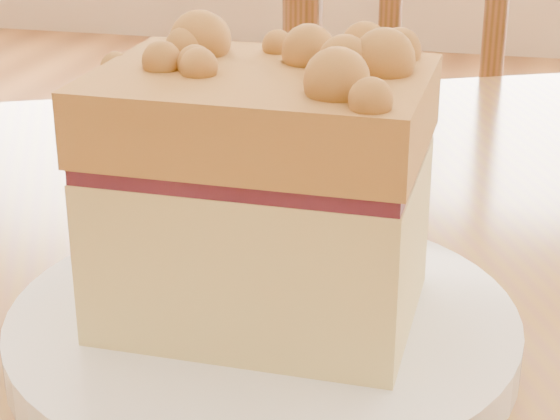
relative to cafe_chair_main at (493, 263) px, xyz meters
name	(u,v)px	position (x,y,z in m)	size (l,w,h in m)	color
cafe_chair_main	(493,263)	(0.00, 0.00, 0.00)	(0.48, 0.48, 0.97)	brown
plate	(263,330)	(-0.09, -0.66, 0.27)	(0.22, 0.22, 0.02)	white
cake_slice	(260,184)	(-0.09, -0.66, 0.33)	(0.14, 0.10, 0.12)	tan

